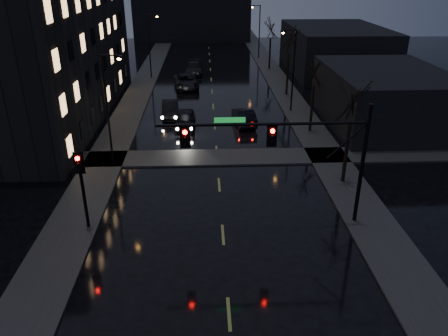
{
  "coord_description": "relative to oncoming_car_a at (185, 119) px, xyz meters",
  "views": [
    {
      "loc": [
        -0.84,
        -12.12,
        13.37
      ],
      "look_at": [
        0.14,
        9.78,
        3.2
      ],
      "focal_mm": 35.0,
      "sensor_mm": 36.0,
      "label": 1
    }
  ],
  "objects": [
    {
      "name": "oncoming_car_d",
      "position": [
        0.42,
        21.46,
        0.06
      ],
      "size": [
        2.33,
        5.63,
        1.63
      ],
      "primitive_type": "imported",
      "rotation": [
        0.0,
        0.0,
        -0.01
      ],
      "color": "black",
      "rests_on": "ground"
    },
    {
      "name": "apartment_block",
      "position": [
        -13.82,
        4.37,
        5.24
      ],
      "size": [
        12.0,
        30.0,
        12.0
      ],
      "primitive_type": "cube",
      "color": "black",
      "rests_on": "ground"
    },
    {
      "name": "sidewalk_left",
      "position": [
        -5.82,
        9.37,
        -0.7
      ],
      "size": [
        3.0,
        140.0,
        0.12
      ],
      "primitive_type": "cube",
      "color": "#2D2D2B",
      "rests_on": "ground"
    },
    {
      "name": "streetlight_l_far",
      "position": [
        -4.9,
        19.37,
        4.01
      ],
      "size": [
        1.53,
        0.28,
        8.0
      ],
      "color": "black",
      "rests_on": "ground"
    },
    {
      "name": "commercial_right_far",
      "position": [
        19.68,
        22.37,
        2.24
      ],
      "size": [
        12.0,
        18.0,
        6.0
      ],
      "primitive_type": "cube",
      "color": "black",
      "rests_on": "ground"
    },
    {
      "name": "sidewalk_right",
      "position": [
        11.18,
        9.37,
        -0.7
      ],
      "size": [
        3.0,
        140.0,
        0.12
      ],
      "primitive_type": "cube",
      "color": "#2D2D2B",
      "rests_on": "ground"
    },
    {
      "name": "streetlight_r_mid",
      "position": [
        10.26,
        4.37,
        4.01
      ],
      "size": [
        1.53,
        0.28,
        8.0
      ],
      "color": "black",
      "rests_on": "ground"
    },
    {
      "name": "sidewalk_cross",
      "position": [
        2.68,
        -7.13,
        -0.7
      ],
      "size": [
        40.0,
        3.0,
        0.12
      ],
      "primitive_type": "cube",
      "color": "#2D2D2B",
      "rests_on": "ground"
    },
    {
      "name": "streetlight_r_far",
      "position": [
        10.26,
        32.37,
        4.01
      ],
      "size": [
        1.53,
        0.28,
        8.0
      ],
      "color": "black",
      "rests_on": "ground"
    },
    {
      "name": "tree_far",
      "position": [
        11.08,
        24.37,
        5.3
      ],
      "size": [
        3.43,
        3.43,
        7.88
      ],
      "color": "black",
      "rests_on": "ground"
    },
    {
      "name": "tree_near",
      "position": [
        11.08,
        -11.63,
        5.46
      ],
      "size": [
        3.52,
        3.52,
        8.08
      ],
      "color": "black",
      "rests_on": "ground"
    },
    {
      "name": "signal_mast",
      "position": [
        6.53,
        -16.63,
        4.11
      ],
      "size": [
        11.11,
        0.41,
        7.0
      ],
      "color": "black",
      "rests_on": "ground"
    },
    {
      "name": "signal_pole_left",
      "position": [
        -4.82,
        -16.63,
        2.25
      ],
      "size": [
        0.35,
        0.41,
        4.53
      ],
      "color": "black",
      "rests_on": "ground"
    },
    {
      "name": "streetlight_l_near",
      "position": [
        -4.9,
        -7.63,
        4.01
      ],
      "size": [
        1.53,
        0.28,
        8.0
      ],
      "color": "black",
      "rests_on": "ground"
    },
    {
      "name": "tree_mid_a",
      "position": [
        11.08,
        -1.63,
        5.07
      ],
      "size": [
        3.3,
        3.3,
        7.58
      ],
      "color": "black",
      "rests_on": "ground"
    },
    {
      "name": "lead_car",
      "position": [
        5.4,
        0.65,
        -0.01
      ],
      "size": [
        2.12,
        4.71,
        1.5
      ],
      "primitive_type": "imported",
      "rotation": [
        0.0,
        0.0,
        3.26
      ],
      "color": "black",
      "rests_on": "ground"
    },
    {
      "name": "tree_mid_b",
      "position": [
        11.08,
        10.37,
        5.85
      ],
      "size": [
        3.74,
        3.74,
        8.59
      ],
      "color": "black",
      "rests_on": "ground"
    },
    {
      "name": "far_block",
      "position": [
        -0.32,
        52.37,
        3.24
      ],
      "size": [
        22.0,
        10.0,
        8.0
      ],
      "primitive_type": "cube",
      "color": "black",
      "rests_on": "ground"
    },
    {
      "name": "commercial_right_near",
      "position": [
        18.18,
        0.37,
        1.74
      ],
      "size": [
        10.0,
        14.0,
        5.0
      ],
      "primitive_type": "cube",
      "color": "black",
      "rests_on": "ground"
    },
    {
      "name": "oncoming_car_b",
      "position": [
        -1.54,
        3.15,
        -0.01
      ],
      "size": [
        1.88,
        4.65,
        1.5
      ],
      "primitive_type": "imported",
      "rotation": [
        0.0,
        0.0,
        0.06
      ],
      "color": "black",
      "rests_on": "ground"
    },
    {
      "name": "oncoming_car_a",
      "position": [
        0.0,
        0.0,
        0.0
      ],
      "size": [
        1.86,
        4.48,
        1.52
      ],
      "primitive_type": "imported",
      "rotation": [
        0.0,
        0.0,
        -0.02
      ],
      "color": "black",
      "rests_on": "ground"
    },
    {
      "name": "oncoming_car_c",
      "position": [
        -0.38,
        14.2,
        0.04
      ],
      "size": [
        3.35,
        6.04,
        1.6
      ],
      "primitive_type": "imported",
      "rotation": [
        0.0,
        0.0,
        0.13
      ],
      "color": "black",
      "rests_on": "ground"
    }
  ]
}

